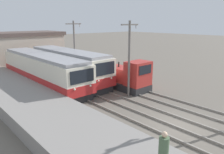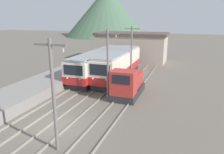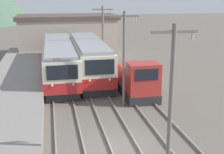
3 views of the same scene
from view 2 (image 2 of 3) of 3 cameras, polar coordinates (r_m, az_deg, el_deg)
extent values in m
plane|color=#665E54|center=(17.06, -14.19, -12.34)|extent=(200.00, 200.00, 0.00)
cube|color=gray|center=(18.94, -22.76, -9.99)|extent=(0.10, 60.00, 0.14)
cube|color=gray|center=(18.06, -19.29, -10.89)|extent=(0.10, 60.00, 0.14)
cube|color=gray|center=(17.30, -15.68, -11.79)|extent=(0.10, 60.00, 0.14)
cube|color=gray|center=(16.58, -11.48, -12.76)|extent=(0.10, 60.00, 0.14)
cube|color=gray|center=(15.90, -6.50, -13.82)|extent=(0.10, 60.00, 0.14)
cube|color=gray|center=(15.40, -1.50, -14.77)|extent=(0.10, 60.00, 0.14)
cube|color=#28282B|center=(30.24, -3.18, 1.09)|extent=(2.58, 14.02, 0.70)
cube|color=silver|center=(29.90, -3.22, 3.99)|extent=(2.80, 14.61, 2.42)
cube|color=red|center=(30.06, -3.20, 2.54)|extent=(2.84, 14.65, 0.87)
cube|color=black|center=(23.36, -10.15, 1.75)|extent=(2.24, 0.06, 1.06)
sphere|color=silver|center=(23.96, -11.67, -0.26)|extent=(0.18, 0.18, 0.18)
sphere|color=silver|center=(23.22, -8.40, -0.60)|extent=(0.18, 0.18, 0.18)
cube|color=#939399|center=(29.66, -3.26, 6.55)|extent=(2.46, 14.02, 0.28)
cube|color=#28282B|center=(28.91, 1.63, 0.44)|extent=(2.58, 12.21, 0.70)
cube|color=silver|center=(28.53, 1.65, 3.66)|extent=(2.80, 12.72, 2.62)
cube|color=red|center=(28.71, 1.64, 2.02)|extent=(2.84, 12.76, 0.94)
cube|color=black|center=(22.56, -3.32, 1.85)|extent=(2.24, 0.06, 1.15)
sphere|color=silver|center=(23.10, -5.05, -0.41)|extent=(0.18, 0.18, 0.18)
sphere|color=silver|center=(22.53, -1.48, -0.77)|extent=(0.18, 0.18, 0.18)
cube|color=#939399|center=(28.27, 1.68, 6.54)|extent=(2.46, 12.21, 0.28)
cube|color=#28282B|center=(22.70, 4.28, -3.83)|extent=(2.40, 5.32, 0.70)
cube|color=#B22D28|center=(20.58, 3.04, -1.46)|extent=(2.28, 1.70, 2.30)
cube|color=black|center=(19.63, 2.33, -0.74)|extent=(1.68, 0.04, 0.83)
cube|color=#B22D28|center=(23.16, 4.89, -0.72)|extent=(1.92, 3.52, 1.40)
cylinder|color=black|center=(22.92, 4.94, 1.56)|extent=(0.16, 0.16, 0.50)
cylinder|color=slate|center=(12.92, -14.96, -5.25)|extent=(0.20, 0.20, 6.73)
cube|color=slate|center=(12.22, -15.94, 8.11)|extent=(2.00, 0.12, 0.12)
cylinder|color=#B2B2B7|center=(11.80, -12.66, 7.11)|extent=(0.10, 0.10, 0.30)
cylinder|color=slate|center=(20.45, -1.12, 2.84)|extent=(0.20, 0.20, 6.73)
cube|color=slate|center=(20.01, -1.16, 11.30)|extent=(2.00, 0.12, 0.12)
cylinder|color=#B2B2B7|center=(19.76, 1.05, 10.67)|extent=(0.10, 0.10, 0.30)
cylinder|color=slate|center=(28.70, 5.08, 6.43)|extent=(0.20, 0.20, 6.73)
cube|color=slate|center=(28.39, 5.22, 12.45)|extent=(2.00, 0.12, 0.12)
cylinder|color=#B2B2B7|center=(28.21, 6.82, 11.98)|extent=(0.10, 0.10, 0.30)
cube|color=#AD9E8E|center=(40.01, 5.18, 7.46)|extent=(12.00, 6.00, 4.66)
cube|color=#51423D|center=(39.74, 5.27, 11.15)|extent=(12.60, 6.30, 0.50)
cone|color=#47664C|center=(94.05, -1.43, 16.54)|extent=(34.20, 34.20, 19.43)
camera|label=1|loc=(21.61, -55.80, 5.60)|focal=35.00mm
camera|label=3|loc=(12.25, -81.34, 3.09)|focal=50.00mm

